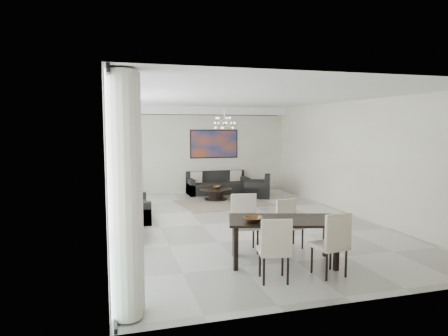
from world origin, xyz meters
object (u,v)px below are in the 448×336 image
object	(u,v)px
sofa_main	(218,186)
television	(129,200)
tv_console	(122,226)
dining_table	(283,224)
coffee_table	(216,193)

from	to	relation	value
sofa_main	television	size ratio (longest dim) A/B	1.99
tv_console	dining_table	size ratio (longest dim) A/B	0.80
sofa_main	dining_table	world-z (taller)	same
sofa_main	television	distance (m)	5.66
sofa_main	coffee_table	bearing A→B (deg)	-107.99
coffee_table	sofa_main	bearing A→B (deg)	72.01
television	dining_table	distance (m)	3.26
television	dining_table	xyz separation A→B (m)	(2.36, -2.24, -0.13)
coffee_table	television	bearing A→B (deg)	-127.51
coffee_table	television	distance (m)	4.55
coffee_table	tv_console	xyz separation A→B (m)	(-2.91, -3.50, 0.05)
sofa_main	dining_table	size ratio (longest dim) A/B	1.04
tv_console	dining_table	xyz separation A→B (m)	(2.52, -2.31, 0.41)
coffee_table	sofa_main	distance (m)	1.18
coffee_table	sofa_main	xyz separation A→B (m)	(0.36, 1.12, 0.05)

